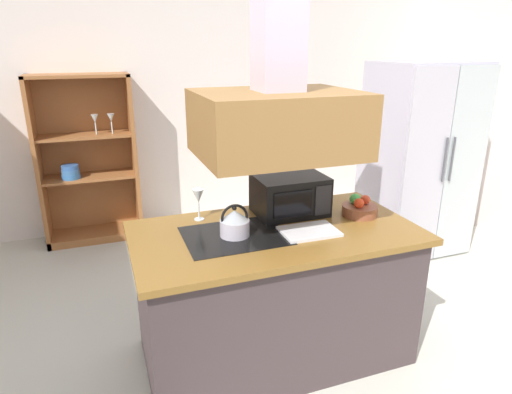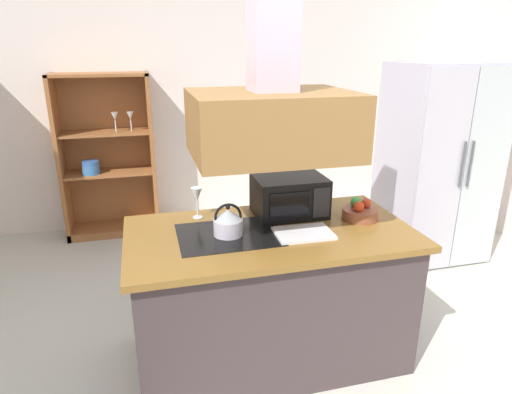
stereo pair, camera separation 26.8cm
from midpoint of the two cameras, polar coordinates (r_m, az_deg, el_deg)
The scene contains 11 objects.
ground_plane at distance 2.98m, azimuth 3.82°, elevation -22.67°, with size 7.80×7.80×0.00m, color beige.
wall_back at distance 5.15m, azimuth -9.63°, elevation 11.76°, with size 6.00×0.12×2.70m, color silver.
kitchen_island at distance 2.94m, azimuth -0.29°, elevation -12.32°, with size 1.74×0.93×0.90m.
range_hood at distance 2.52m, azimuth -0.33°, elevation 12.29°, with size 0.90×0.70×1.33m.
refrigerator at distance 4.57m, azimuth 18.50°, elevation 4.58°, with size 0.90×0.78×1.83m.
dish_cabinet at distance 4.96m, azimuth -22.16°, elevation 3.33°, with size 0.96×0.40×1.71m.
kettle at distance 2.63m, azimuth -5.69°, elevation -3.36°, with size 0.18×0.18×0.20m.
cutting_board at distance 2.69m, azimuth 4.00°, elevation -4.47°, with size 0.34×0.24×0.02m, color white.
microwave at distance 2.95m, azimuth 1.78°, elevation 0.24°, with size 0.46×0.35×0.26m.
wine_glass_on_counter at distance 2.88m, azimuth -10.07°, elevation -0.10°, with size 0.08×0.08×0.21m.
fruit_bowl at distance 2.99m, azimuth 10.65°, elevation -1.48°, with size 0.23×0.23×0.14m.
Camera 1 is at (-1.06, -1.98, 1.98)m, focal length 31.21 mm.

